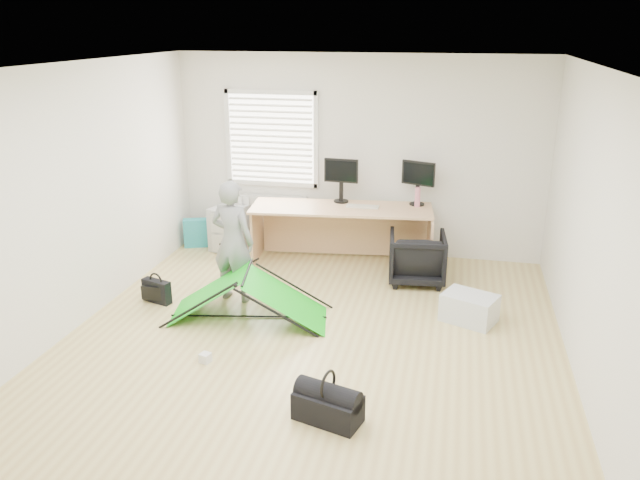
% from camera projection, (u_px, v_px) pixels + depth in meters
% --- Properties ---
extents(ground, '(5.50, 5.50, 0.00)m').
position_uv_depth(ground, '(311.00, 341.00, 6.33)').
color(ground, tan).
rests_on(ground, ground).
extents(back_wall, '(5.00, 0.02, 2.70)m').
position_uv_depth(back_wall, '(358.00, 156.00, 8.43)').
color(back_wall, silver).
rests_on(back_wall, ground).
extents(window, '(1.20, 0.06, 1.20)m').
position_uv_depth(window, '(271.00, 139.00, 8.57)').
color(window, silver).
rests_on(window, back_wall).
extents(radiator, '(1.00, 0.12, 0.60)m').
position_uv_depth(radiator, '(273.00, 216.00, 8.89)').
color(radiator, silver).
rests_on(radiator, back_wall).
extents(desk, '(2.41, 1.00, 0.80)m').
position_uv_depth(desk, '(341.00, 236.00, 8.21)').
color(desk, tan).
rests_on(desk, ground).
extents(filing_cabinet, '(0.54, 0.62, 0.62)m').
position_uv_depth(filing_cabinet, '(230.00, 228.00, 8.84)').
color(filing_cabinet, '#AAADB0').
rests_on(filing_cabinet, ground).
extents(monitor_left, '(0.45, 0.12, 0.43)m').
position_uv_depth(monitor_left, '(341.00, 186.00, 8.24)').
color(monitor_left, black).
rests_on(monitor_left, desk).
extents(monitor_right, '(0.45, 0.24, 0.43)m').
position_uv_depth(monitor_right, '(418.00, 189.00, 8.11)').
color(monitor_right, black).
rests_on(monitor_right, desk).
extents(keyboard, '(0.42, 0.15, 0.02)m').
position_uv_depth(keyboard, '(363.00, 206.00, 8.07)').
color(keyboard, beige).
rests_on(keyboard, desk).
extents(thermos, '(0.09, 0.09, 0.25)m').
position_uv_depth(thermos, '(418.00, 197.00, 8.06)').
color(thermos, '#C97086').
rests_on(thermos, desk).
extents(office_chair, '(0.75, 0.76, 0.63)m').
position_uv_depth(office_chair, '(417.00, 258.00, 7.70)').
color(office_chair, black).
rests_on(office_chair, ground).
extents(person, '(0.57, 0.43, 1.42)m').
position_uv_depth(person, '(233.00, 241.00, 7.08)').
color(person, gray).
rests_on(person, ground).
extents(kite, '(1.82, 1.06, 0.53)m').
position_uv_depth(kite, '(248.00, 295.00, 6.75)').
color(kite, '#11BC16').
rests_on(kite, ground).
extents(storage_crate, '(0.65, 0.57, 0.31)m').
position_uv_depth(storage_crate, '(469.00, 308.00, 6.71)').
color(storage_crate, silver).
rests_on(storage_crate, ground).
extents(tote_bag, '(0.37, 0.26, 0.41)m').
position_uv_depth(tote_bag, '(196.00, 233.00, 8.96)').
color(tote_bag, teal).
rests_on(tote_bag, ground).
extents(laptop_bag, '(0.38, 0.21, 0.27)m').
position_uv_depth(laptop_bag, '(157.00, 291.00, 7.18)').
color(laptop_bag, black).
rests_on(laptop_bag, ground).
extents(white_box, '(0.11, 0.11, 0.09)m').
position_uv_depth(white_box, '(205.00, 358.00, 5.92)').
color(white_box, silver).
rests_on(white_box, ground).
extents(duffel_bag, '(0.60, 0.41, 0.24)m').
position_uv_depth(duffel_bag, '(328.00, 408.00, 5.03)').
color(duffel_bag, black).
rests_on(duffel_bag, ground).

